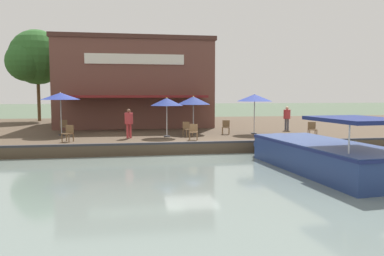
% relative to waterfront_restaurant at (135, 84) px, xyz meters
% --- Properties ---
extents(ground_plane, '(220.00, 220.00, 0.00)m').
position_rel_waterfront_restaurant_xyz_m(ground_plane, '(13.30, 2.54, -3.90)').
color(ground_plane, '#4C5B47').
extents(quay_deck, '(22.00, 56.00, 0.60)m').
position_rel_waterfront_restaurant_xyz_m(quay_deck, '(2.30, 2.54, -3.60)').
color(quay_deck, '#4C3D2D').
rests_on(quay_deck, ground).
extents(quay_edge_fender, '(0.20, 50.40, 0.10)m').
position_rel_waterfront_restaurant_xyz_m(quay_edge_fender, '(13.20, 2.54, -3.25)').
color(quay_edge_fender, '#2D2D33').
rests_on(quay_edge_fender, quay_deck).
extents(waterfront_restaurant, '(11.61, 11.58, 6.60)m').
position_rel_waterfront_restaurant_xyz_m(waterfront_restaurant, '(0.00, 0.00, 0.00)').
color(waterfront_restaurant, brown).
rests_on(waterfront_restaurant, quay_deck).
extents(patio_umbrella_far_corner, '(2.18, 2.18, 2.49)m').
position_rel_waterfront_restaurant_xyz_m(patio_umbrella_far_corner, '(9.17, 7.18, -1.07)').
color(patio_umbrella_far_corner, '#B7B7B7').
rests_on(patio_umbrella_far_corner, quay_deck).
extents(patio_umbrella_near_quay_edge, '(2.27, 2.27, 2.58)m').
position_rel_waterfront_restaurant_xyz_m(patio_umbrella_near_quay_edge, '(8.16, -4.45, -0.97)').
color(patio_umbrella_near_quay_edge, '#B7B7B7').
rests_on(patio_umbrella_near_quay_edge, quay_deck).
extents(patio_umbrella_by_entrance, '(2.10, 2.10, 2.35)m').
position_rel_waterfront_restaurant_xyz_m(patio_umbrella_by_entrance, '(8.30, 3.50, -1.24)').
color(patio_umbrella_by_entrance, '#B7B7B7').
rests_on(patio_umbrella_by_entrance, quay_deck).
extents(patio_umbrella_back_row, '(1.86, 1.86, 2.27)m').
position_rel_waterfront_restaurant_xyz_m(patio_umbrella_back_row, '(9.98, 1.68, -1.29)').
color(patio_umbrella_back_row, '#B7B7B7').
rests_on(patio_umbrella_back_row, quay_deck).
extents(cafe_chair_facing_river, '(0.58, 0.58, 0.85)m').
position_rel_waterfront_restaurant_xyz_m(cafe_chair_facing_river, '(11.38, -3.55, -2.82)').
color(cafe_chair_facing_river, brown).
rests_on(cafe_chair_facing_river, quay_deck).
extents(cafe_chair_back_row_seat, '(0.56, 0.56, 0.85)m').
position_rel_waterfront_restaurant_xyz_m(cafe_chair_back_row_seat, '(9.11, 5.39, -2.82)').
color(cafe_chair_back_row_seat, brown).
rests_on(cafe_chair_back_row_seat, quay_deck).
extents(cafe_chair_under_first_umbrella, '(0.57, 0.57, 0.85)m').
position_rel_waterfront_restaurant_xyz_m(cafe_chair_under_first_umbrella, '(7.14, -4.47, -2.82)').
color(cafe_chair_under_first_umbrella, brown).
rests_on(cafe_chair_under_first_umbrella, quay_deck).
extents(cafe_chair_beside_entrance, '(0.57, 0.57, 0.85)m').
position_rel_waterfront_restaurant_xyz_m(cafe_chair_beside_entrance, '(10.03, 2.85, -2.82)').
color(cafe_chair_beside_entrance, brown).
rests_on(cafe_chair_beside_entrance, quay_deck).
extents(cafe_chair_mid_patio, '(0.53, 0.53, 0.85)m').
position_rel_waterfront_restaurant_xyz_m(cafe_chair_mid_patio, '(11.67, 2.94, -2.82)').
color(cafe_chair_mid_patio, brown).
rests_on(cafe_chair_mid_patio, quay_deck).
extents(cafe_chair_far_corner_seat, '(0.53, 0.53, 0.85)m').
position_rel_waterfront_restaurant_xyz_m(cafe_chair_far_corner_seat, '(11.31, 9.94, -2.82)').
color(cafe_chair_far_corner_seat, brown).
rests_on(cafe_chair_far_corner_seat, quay_deck).
extents(person_near_entrance, '(0.46, 0.46, 1.63)m').
position_rel_waterfront_restaurant_xyz_m(person_near_entrance, '(10.29, -0.47, -2.28)').
color(person_near_entrance, '#B23338').
rests_on(person_near_entrance, quay_deck).
extents(person_mid_patio, '(0.46, 0.46, 1.62)m').
position_rel_waterfront_restaurant_xyz_m(person_mid_patio, '(7.32, 10.14, -2.29)').
color(person_mid_patio, '#4C4C56').
rests_on(person_mid_patio, quay_deck).
extents(motorboat_mid_row, '(8.64, 3.38, 2.17)m').
position_rel_waterfront_restaurant_xyz_m(motorboat_mid_row, '(17.40, 6.90, -3.19)').
color(motorboat_mid_row, navy).
rests_on(motorboat_mid_row, river_water).
extents(tree_downstream_bank, '(5.21, 4.96, 8.31)m').
position_rel_waterfront_restaurant_xyz_m(tree_downstream_bank, '(-4.83, -8.89, 2.40)').
color(tree_downstream_bank, brown).
rests_on(tree_downstream_bank, quay_deck).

